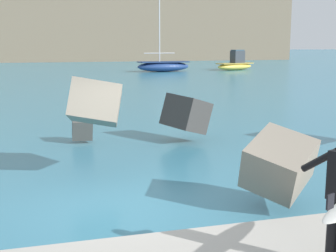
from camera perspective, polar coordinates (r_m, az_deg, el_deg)
The scene contains 5 objects.
ground_plane at distance 8.61m, azimuth -5.99°, elevation -10.14°, with size 400.00×400.00×0.00m, color teal.
breakwater_jetty at distance 11.60m, azimuth 9.59°, elevation 0.32°, with size 29.94×7.90×2.47m.
boat_near_left at distance 49.45m, azimuth -0.59°, elevation 7.52°, with size 5.96×2.66×7.71m.
boat_mid_left at distance 52.97m, azimuth 8.45°, elevation 7.69°, with size 5.31×3.21×2.30m.
headland_bluff at distance 95.80m, azimuth -14.06°, elevation 12.85°, with size 85.39×38.75×15.49m.
Camera 1 is at (-1.33, -7.96, 3.00)m, focal length 48.67 mm.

